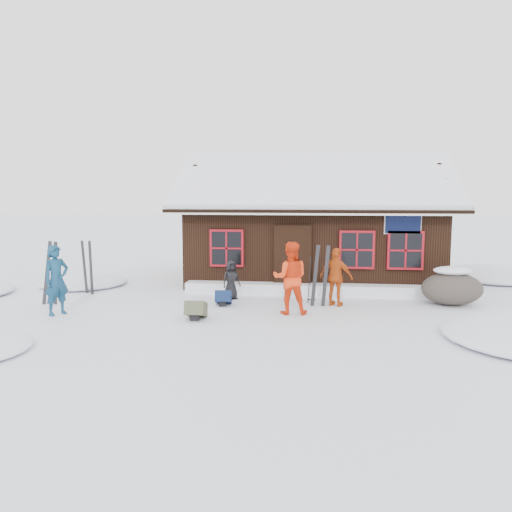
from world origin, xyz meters
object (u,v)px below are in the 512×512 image
object	(u,v)px
skier_crouched	(231,280)
backpack_olive	(196,312)
skier_teal	(57,280)
ski_poles	(312,280)
ski_pair_left	(51,274)
boulder	(452,288)
backpack_blue	(223,300)
skier_orange_left	(290,278)
skier_orange_right	(336,277)

from	to	relation	value
skier_crouched	backpack_olive	size ratio (longest dim) A/B	1.82
skier_teal	ski_poles	bearing A→B (deg)	-39.67
ski_pair_left	backpack_olive	xyz separation A→B (m)	(4.25, -1.10, -0.68)
boulder	ski_pair_left	world-z (taller)	ski_pair_left
ski_poles	boulder	bearing A→B (deg)	2.14
ski_pair_left	backpack_olive	distance (m)	4.44
backpack_blue	backpack_olive	distance (m)	1.61
backpack_blue	skier_orange_left	bearing A→B (deg)	-26.95
backpack_blue	skier_teal	bearing A→B (deg)	-163.94
boulder	backpack_blue	size ratio (longest dim) A/B	2.93
skier_teal	skier_crouched	xyz separation A→B (m)	(3.99, 2.33, -0.31)
ski_pair_left	backpack_blue	distance (m)	4.70
skier_orange_left	ski_pair_left	size ratio (longest dim) A/B	1.02
skier_orange_left	ski_poles	world-z (taller)	skier_orange_left
skier_teal	skier_orange_left	xyz separation A→B (m)	(5.74, 0.78, 0.04)
ski_pair_left	skier_teal	bearing A→B (deg)	-40.60
skier_crouched	ski_pair_left	distance (m)	4.89
skier_crouched	skier_orange_right	bearing A→B (deg)	-47.49
skier_orange_right	ski_pair_left	size ratio (longest dim) A/B	0.88
skier_teal	skier_crouched	bearing A→B (deg)	-28.10
backpack_blue	backpack_olive	size ratio (longest dim) A/B	0.90
skier_orange_right	backpack_blue	world-z (taller)	skier_orange_right
skier_teal	backpack_olive	xyz separation A→B (m)	(3.53, -0.05, -0.71)
boulder	backpack_olive	distance (m)	6.92
skier_teal	skier_crouched	distance (m)	4.63
boulder	skier_crouched	bearing A→B (deg)	179.42
skier_crouched	ski_poles	bearing A→B (deg)	-41.93
skier_crouched	boulder	size ratio (longest dim) A/B	0.69
backpack_olive	skier_orange_right	bearing A→B (deg)	26.18
skier_orange_right	boulder	world-z (taller)	skier_orange_right
skier_orange_left	skier_crouched	bearing A→B (deg)	-43.85
skier_teal	skier_orange_left	bearing A→B (deg)	-50.67
skier_orange_right	ski_poles	distance (m)	0.75
backpack_olive	ski_poles	bearing A→B (deg)	36.22
skier_teal	ski_poles	xyz separation A→B (m)	(6.28, 2.13, -0.25)
skier_orange_right	ski_poles	xyz separation A→B (m)	(-0.64, 0.35, -0.16)
skier_crouched	ski_pair_left	size ratio (longest dim) A/B	0.62
boulder	ski_pair_left	bearing A→B (deg)	-173.55
skier_teal	backpack_blue	world-z (taller)	skier_teal
skier_orange_right	backpack_olive	xyz separation A→B (m)	(-3.39, -1.83, -0.62)
skier_teal	skier_orange_left	distance (m)	5.80
ski_pair_left	backpack_blue	size ratio (longest dim) A/B	3.24
skier_crouched	ski_pair_left	bearing A→B (deg)	158.30
skier_orange_right	skier_crouched	bearing A→B (deg)	14.82
ski_poles	backpack_olive	distance (m)	3.54
skier_orange_left	backpack_olive	size ratio (longest dim) A/B	2.97
skier_orange_left	skier_orange_right	size ratio (longest dim) A/B	1.16
boulder	ski_poles	size ratio (longest dim) A/B	1.22
ski_poles	ski_pair_left	bearing A→B (deg)	-171.25
ski_pair_left	skier_orange_right	bearing A→B (deg)	20.37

